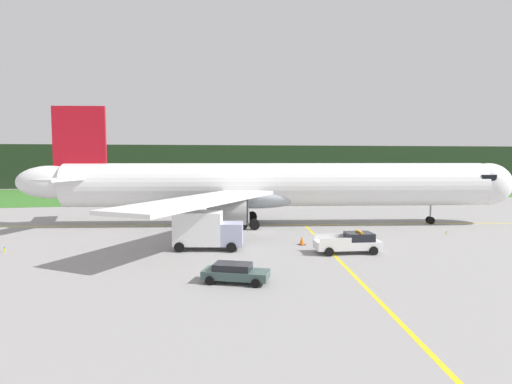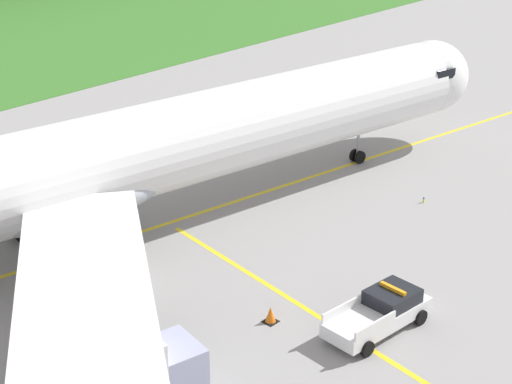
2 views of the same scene
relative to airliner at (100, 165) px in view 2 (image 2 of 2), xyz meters
The scene contains 8 objects.
ground 7.00m from the airliner, 121.76° to the right, with size 320.00×320.00×0.00m, color gray.
taxiway_centerline_main 4.85m from the airliner, ahead, with size 81.29×0.30×0.01m, color yellow.
taxiway_centerline_spur 21.06m from the airliner, 87.02° to the right, with size 38.34×0.30×0.01m, color yellow.
airliner is the anchor object (origin of this frame).
ops_pickup_truck 17.34m from the airliner, 78.82° to the right, with size 5.87×2.76×1.94m.
catering_truck 15.82m from the airliner, 125.26° to the right, with size 6.53×3.74×3.60m.
apron_cone 13.14m from the airliner, 89.09° to the right, with size 0.66×0.66×0.82m.
taxiway_edge_light_east 20.45m from the airliner, 31.04° to the right, with size 0.12×0.12×0.37m.
Camera 2 is at (-23.05, -30.94, 22.02)m, focal length 59.27 mm.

